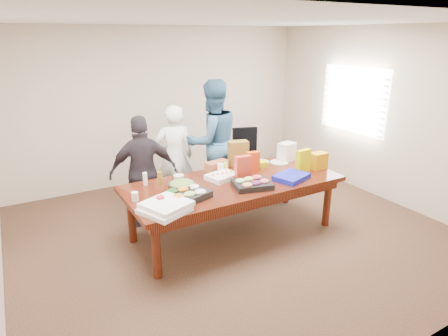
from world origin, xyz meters
TOP-DOWN VIEW (x-y plane):
  - floor at (0.00, 0.00)m, footprint 5.50×5.00m
  - ceiling at (0.00, 0.00)m, footprint 5.50×5.00m
  - wall_back at (0.00, 2.50)m, footprint 5.50×0.04m
  - wall_front at (0.00, -2.50)m, footprint 5.50×0.04m
  - wall_right at (2.75, 0.00)m, footprint 0.04×5.00m
  - window_panel at (2.72, 0.60)m, footprint 0.03×1.40m
  - window_blinds at (2.68, 0.60)m, footprint 0.04×1.36m
  - conference_table at (0.00, 0.00)m, footprint 2.80×1.20m
  - office_chair at (1.04, 1.17)m, footprint 0.64×0.64m
  - person_center at (-0.31, 1.23)m, footprint 0.65×0.50m
  - person_right at (0.31, 1.16)m, footprint 0.94×0.73m
  - person_left at (-0.92, 0.85)m, footprint 0.96×0.53m
  - veggie_tray at (-0.77, -0.20)m, footprint 0.59×0.52m
  - fruit_tray at (0.09, -0.29)m, footprint 0.53×0.46m
  - sheet_cake at (-0.09, 0.15)m, footprint 0.45×0.38m
  - salad_bowl at (-0.72, 0.02)m, footprint 0.41×0.41m
  - chip_bag_blue at (0.69, -0.32)m, footprint 0.52×0.45m
  - chip_bag_red at (0.15, 0.01)m, footprint 0.22×0.11m
  - chip_bag_yellow at (1.01, -0.17)m, footprint 0.22×0.10m
  - chip_bag_orange at (0.43, 0.20)m, footprint 0.19×0.11m
  - mayo_jar at (-0.00, 0.34)m, footprint 0.11×0.11m
  - mustard_bottle at (0.07, 0.33)m, footprint 0.06×0.06m
  - dressing_bottle at (-0.88, 0.33)m, footprint 0.07×0.07m
  - ranch_bottle at (-1.04, 0.44)m, footprint 0.07×0.07m
  - banana_bunch at (0.60, 0.31)m, footprint 0.26×0.18m
  - bread_loaf at (0.01, 0.48)m, footprint 0.36×0.21m
  - kraft_bag at (0.39, 0.52)m, footprint 0.31×0.23m
  - red_cup at (-1.10, -0.26)m, footprint 0.10×0.10m
  - clear_cup_a at (-1.09, -0.21)m, footprint 0.08×0.08m
  - clear_cup_b at (-1.30, 0.03)m, footprint 0.10×0.10m
  - pizza_box_lower at (-1.12, -0.41)m, footprint 0.58×0.58m
  - pizza_box_upper at (-1.09, -0.39)m, footprint 0.57×0.57m
  - plate_a at (0.98, 0.31)m, footprint 0.33×0.33m
  - plate_b at (0.75, 0.46)m, footprint 0.25×0.25m
  - dip_bowl_a at (0.47, 0.31)m, footprint 0.15×0.15m
  - dip_bowl_b at (-0.59, 0.43)m, footprint 0.15×0.15m
  - grocery_bag_white at (1.14, 0.35)m, footprint 0.29×0.24m
  - grocery_bag_yellow at (1.30, -0.16)m, footprint 0.23×0.16m

SIDE VIEW (x-z plane):
  - floor at x=0.00m, z-range -0.02..0.00m
  - conference_table at x=0.00m, z-range 0.00..0.75m
  - office_chair at x=1.04m, z-range 0.00..1.01m
  - plate_a at x=0.98m, z-range 0.75..0.77m
  - plate_b at x=0.75m, z-range 0.75..0.77m
  - pizza_box_lower at x=-1.12m, z-range 0.75..0.80m
  - dip_bowl_a at x=0.47m, z-range 0.75..0.80m
  - dip_bowl_b at x=-0.59m, z-range 0.75..0.80m
  - person_left at x=-0.92m, z-range 0.00..1.56m
  - chip_bag_blue at x=0.69m, z-range 0.75..0.82m
  - sheet_cake at x=-0.09m, z-range 0.75..0.82m
  - fruit_tray at x=0.09m, z-range 0.75..0.82m
  - veggie_tray at x=-0.77m, z-range 0.75..0.83m
  - banana_bunch at x=0.60m, z-range 0.75..0.83m
  - person_center at x=-0.31m, z-range 0.00..1.59m
  - clear_cup_b at x=-1.30m, z-range 0.75..0.86m
  - salad_bowl at x=-0.72m, z-range 0.75..0.86m
  - clear_cup_a at x=-1.09m, z-range 0.75..0.86m
  - red_cup at x=-1.10m, z-range 0.75..0.87m
  - bread_loaf at x=0.01m, z-range 0.75..0.88m
  - mayo_jar at x=0.00m, z-range 0.75..0.89m
  - pizza_box_upper at x=-1.09m, z-range 0.80..0.85m
  - mustard_bottle at x=0.07m, z-range 0.75..0.90m
  - ranch_bottle at x=-1.04m, z-range 0.75..0.92m
  - dressing_bottle at x=-0.88m, z-range 0.75..0.93m
  - grocery_bag_yellow at x=1.30m, z-range 0.75..0.98m
  - grocery_bag_white at x=1.14m, z-range 0.75..1.02m
  - chip_bag_orange at x=0.43m, z-range 0.75..1.03m
  - chip_bag_red at x=0.15m, z-range 0.75..1.07m
  - chip_bag_yellow at x=1.01m, z-range 0.75..1.07m
  - kraft_bag at x=0.39m, z-range 0.75..1.11m
  - person_right at x=0.31m, z-range 0.00..1.92m
  - wall_back at x=0.00m, z-range 0.00..2.70m
  - wall_front at x=0.00m, z-range 0.00..2.70m
  - wall_right at x=2.75m, z-range 0.00..2.70m
  - window_panel at x=2.72m, z-range 0.95..2.05m
  - window_blinds at x=2.68m, z-range 1.00..2.00m
  - ceiling at x=0.00m, z-range 2.70..2.72m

